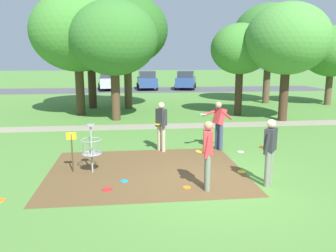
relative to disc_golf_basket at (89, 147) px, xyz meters
The scene contains 26 objects.
ground_plane 3.56m from the disc_golf_basket, 23.55° to the right, with size 160.00×160.00×0.00m, color #518438.
dirt_tee_pad 1.75m from the disc_golf_basket, ahead, with size 5.52×4.46×0.01m, color brown.
disc_golf_basket is the anchor object (origin of this frame).
player_foreground_watching 4.86m from the disc_golf_basket, 18.38° to the right, with size 0.45×0.46×1.71m.
player_throwing 3.42m from the disc_golf_basket, 28.41° to the right, with size 0.43×0.49×1.71m.
player_waiting_left 4.67m from the disc_golf_basket, 24.84° to the left, with size 1.17×0.48×1.71m.
player_waiting_right 3.01m from the disc_golf_basket, 42.32° to the left, with size 0.45×0.48×1.71m.
frisbee_by_tee 4.36m from the disc_golf_basket, ahead, with size 0.23×0.23×0.02m, color gold.
frisbee_mid_grass 1.49m from the disc_golf_basket, 41.63° to the right, with size 0.21×0.21×0.02m, color #1E93DB.
frisbee_far_left 2.66m from the disc_golf_basket, 136.08° to the right, with size 0.25×0.25×0.02m, color orange.
frisbee_far_right 3.02m from the disc_golf_basket, 30.58° to the right, with size 0.20×0.20×0.02m, color orange.
frisbee_scattered_a 5.21m from the disc_golf_basket, 17.61° to the left, with size 0.22×0.22×0.02m, color white.
frisbee_scattered_b 1.66m from the disc_golf_basket, 68.30° to the right, with size 0.25×0.25×0.02m, color red.
tree_near_left 13.53m from the disc_golf_basket, 95.18° to the left, with size 5.55×5.55×7.36m.
tree_near_right 11.96m from the disc_golf_basket, 38.51° to the left, with size 4.14×4.14×5.87m.
tree_mid_left 19.54m from the disc_golf_basket, 40.43° to the left, with size 3.96×3.96×5.30m.
tree_mid_center 8.95m from the disc_golf_basket, 86.79° to the left, with size 4.37×4.37×6.00m.
tree_mid_right 11.90m from the disc_golf_basket, 51.30° to the left, with size 3.22×3.22×5.03m.
tree_far_left 13.06m from the disc_golf_basket, 84.84° to the left, with size 5.02×5.02×6.99m.
tree_far_center 18.05m from the disc_golf_basket, 52.01° to the left, with size 4.91×4.91×6.83m.
tree_far_right 11.01m from the disc_golf_basket, 98.75° to the left, with size 5.03×5.03×6.69m.
parking_lot_strip 25.16m from the disc_golf_basket, 82.71° to the left, with size 36.00×6.00×0.01m, color #4C4C51.
parked_car_leftmost 25.47m from the disc_golf_basket, 91.88° to the left, with size 2.31×4.37×1.84m.
parked_car_center_left 25.75m from the disc_golf_basket, 83.27° to the left, with size 2.05×4.24×1.84m.
parked_car_center_right 26.40m from the disc_golf_basket, 74.61° to the left, with size 2.76×4.51×1.84m.
gravel_path 7.15m from the disc_golf_basket, 63.34° to the left, with size 40.00×1.24×0.00m, color gray.
Camera 1 is at (-2.07, -8.07, 3.20)m, focal length 36.64 mm.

